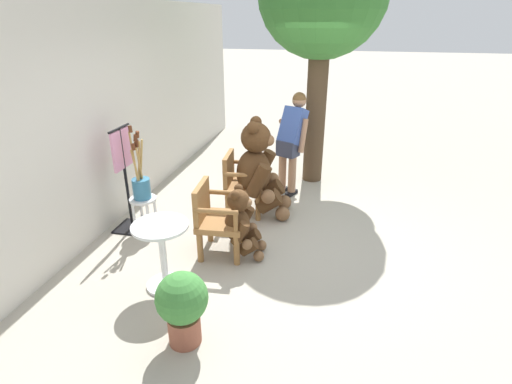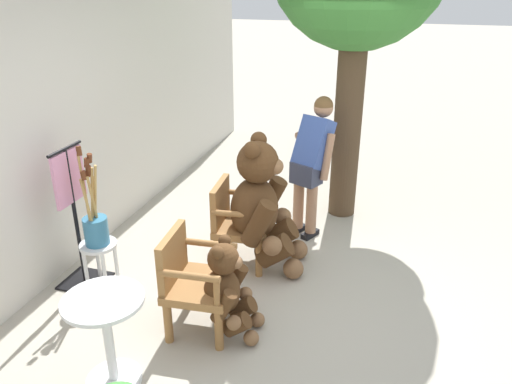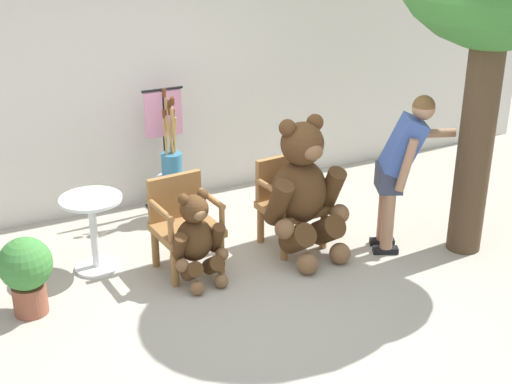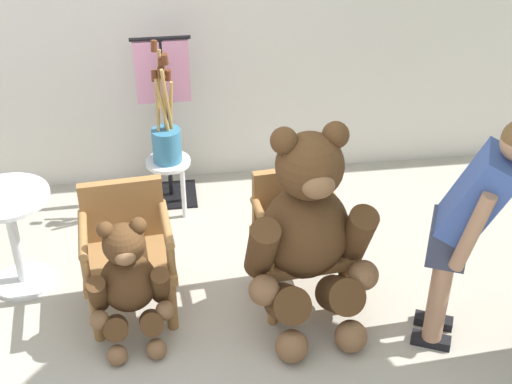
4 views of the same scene
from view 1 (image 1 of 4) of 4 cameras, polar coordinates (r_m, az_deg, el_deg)
ground_plane at (r=5.15m, az=4.32°, el=-6.20°), size 60.00×60.00×0.00m
back_wall at (r=5.47m, az=-21.25°, el=9.87°), size 10.00×0.16×2.80m
wooden_chair_left at (r=4.61m, az=-5.65°, el=-3.56°), size 0.60×0.56×0.86m
wooden_chair_right at (r=5.56m, az=-2.18°, el=1.50°), size 0.60×0.57×0.86m
teddy_bear_large at (r=5.44m, az=0.41°, el=3.29°), size 0.82×0.80×1.36m
teddy_bear_small at (r=4.56m, az=-2.15°, el=-4.39°), size 0.51×0.50×0.85m
person_visitor at (r=6.10m, az=5.17°, el=8.00°), size 0.84×0.48×1.54m
white_stool at (r=5.30m, az=-15.74°, el=-1.86°), size 0.34×0.34×0.46m
brush_bucket at (r=5.18m, az=-16.13°, el=1.25°), size 0.22×0.22×0.95m
round_side_table at (r=4.13m, az=-13.23°, el=-7.89°), size 0.56×0.56×0.72m
potted_plant at (r=3.48m, az=-10.48°, el=-15.45°), size 0.44×0.44×0.68m
clothing_display_stand at (r=5.26m, az=-18.12°, el=1.99°), size 0.44×0.40×1.36m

